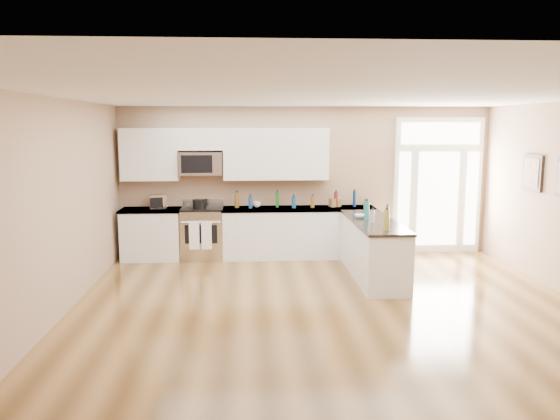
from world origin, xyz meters
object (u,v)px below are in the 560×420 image
Objects in this scene: kitchen_range at (203,233)px; toaster_oven at (158,202)px; stockpot at (199,203)px; peninsula_cabinet at (373,251)px.

toaster_oven is (-0.81, 0.04, 0.59)m from kitchen_range.
kitchen_range is at bearing 55.47° from stockpot.
toaster_oven is (-3.68, 1.49, 0.63)m from peninsula_cabinet.
stockpot is (-0.05, -0.07, 0.56)m from kitchen_range.
peninsula_cabinet is 4.02m from toaster_oven.
kitchen_range is 0.57m from stockpot.
toaster_oven reaches higher than stockpot.
toaster_oven is (-0.77, 0.11, 0.02)m from stockpot.
toaster_oven reaches higher than kitchen_range.
toaster_oven is at bearing 177.19° from kitchen_range.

